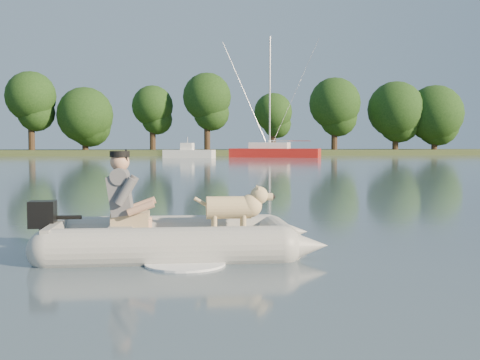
{
  "coord_description": "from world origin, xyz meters",
  "views": [
    {
      "loc": [
        -0.87,
        -7.71,
        1.36
      ],
      "look_at": [
        0.33,
        2.08,
        0.75
      ],
      "focal_mm": 45.0,
      "sensor_mm": 36.0,
      "label": 1
    }
  ],
  "objects": [
    {
      "name": "outboard_motor",
      "position": [
        -2.35,
        -0.32,
        0.3
      ],
      "size": [
        0.41,
        0.29,
        0.77
      ],
      "primitive_type": null,
      "rotation": [
        0.0,
        0.0,
        -0.02
      ],
      "color": "black",
      "rests_on": "dinghy"
    },
    {
      "name": "motorboat",
      "position": [
        1.22,
        47.99,
        0.92
      ],
      "size": [
        5.12,
        3.19,
        2.03
      ],
      "primitive_type": null,
      "rotation": [
        0.0,
        0.0,
        -0.3
      ],
      "color": "white",
      "rests_on": "water"
    },
    {
      "name": "man",
      "position": [
        -1.42,
        -0.28,
        0.76
      ],
      "size": [
        0.72,
        0.62,
        1.05
      ],
      "primitive_type": null,
      "rotation": [
        0.0,
        0.0,
        -0.02
      ],
      "color": "#595A5E",
      "rests_on": "dinghy"
    },
    {
      "name": "dog",
      "position": [
        -0.11,
        -0.31,
        0.5
      ],
      "size": [
        0.91,
        0.34,
        0.6
      ],
      "primitive_type": null,
      "rotation": [
        0.0,
        0.0,
        -0.02
      ],
      "color": "tan",
      "rests_on": "dinghy"
    },
    {
      "name": "water",
      "position": [
        0.0,
        0.0,
        0.0
      ],
      "size": [
        160.0,
        160.0,
        0.0
      ],
      "primitive_type": "plane",
      "color": "slate",
      "rests_on": "ground"
    },
    {
      "name": "sailboat",
      "position": [
        9.35,
        48.94,
        0.51
      ],
      "size": [
        8.84,
        5.44,
        11.67
      ],
      "rotation": [
        0.0,
        0.0,
        -0.37
      ],
      "color": "red",
      "rests_on": "water"
    },
    {
      "name": "treeline",
      "position": [
        1.46,
        61.1,
        5.39
      ],
      "size": [
        75.85,
        7.35,
        9.27
      ],
      "color": "#332316",
      "rests_on": "shore_bank"
    },
    {
      "name": "dinghy",
      "position": [
        -0.74,
        -0.35,
        0.57
      ],
      "size": [
        4.36,
        2.73,
        1.35
      ],
      "primitive_type": null,
      "rotation": [
        0.0,
        0.0,
        -0.02
      ],
      "color": "#989894",
      "rests_on": "water"
    },
    {
      "name": "shore_bank",
      "position": [
        0.0,
        62.0,
        0.25
      ],
      "size": [
        160.0,
        12.0,
        0.7
      ],
      "primitive_type": "cube",
      "color": "#47512D",
      "rests_on": "water"
    }
  ]
}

